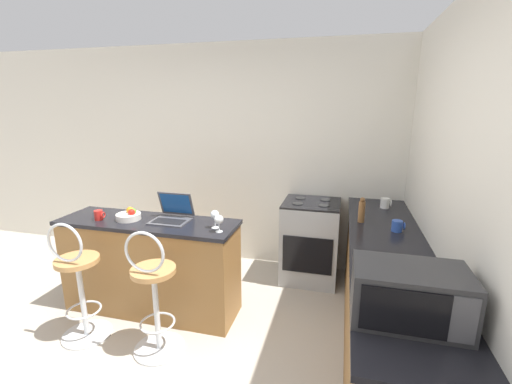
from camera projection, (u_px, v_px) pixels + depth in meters
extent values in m
cube|color=silver|center=(236.00, 157.00, 4.13)|extent=(12.00, 0.06, 2.60)
cube|color=silver|center=(495.00, 244.00, 1.56)|extent=(0.06, 12.00, 2.60)
cube|color=olive|center=(151.00, 268.00, 3.21)|extent=(1.62, 0.48, 0.86)
cube|color=black|center=(147.00, 222.00, 3.10)|extent=(1.65, 0.51, 0.03)
cube|color=olive|center=(385.00, 302.00, 2.65)|extent=(0.56, 2.70, 0.86)
cube|color=black|center=(391.00, 248.00, 2.53)|extent=(0.59, 2.73, 0.03)
cylinder|color=silver|center=(87.00, 334.00, 2.93)|extent=(0.40, 0.40, 0.02)
cylinder|color=silver|center=(82.00, 299.00, 2.84)|extent=(0.04, 0.04, 0.67)
torus|color=silver|center=(84.00, 310.00, 2.87)|extent=(0.28, 0.28, 0.02)
cylinder|color=#B7844C|center=(77.00, 261.00, 2.76)|extent=(0.34, 0.34, 0.04)
torus|color=silver|center=(65.00, 243.00, 2.62)|extent=(0.32, 0.02, 0.32)
cylinder|color=silver|center=(160.00, 348.00, 2.76)|extent=(0.40, 0.40, 0.02)
cylinder|color=silver|center=(157.00, 311.00, 2.67)|extent=(0.04, 0.04, 0.67)
torus|color=silver|center=(158.00, 323.00, 2.70)|extent=(0.28, 0.28, 0.02)
cylinder|color=#B7844C|center=(153.00, 271.00, 2.59)|extent=(0.34, 0.34, 0.04)
torus|color=silver|center=(144.00, 252.00, 2.45)|extent=(0.32, 0.02, 0.32)
cube|color=#47474C|center=(170.00, 221.00, 3.06)|extent=(0.33, 0.25, 0.01)
cube|color=black|center=(169.00, 221.00, 3.04)|extent=(0.28, 0.14, 0.00)
cube|color=#47474C|center=(176.00, 204.00, 3.16)|extent=(0.33, 0.08, 0.23)
cube|color=#19478C|center=(176.00, 204.00, 3.15)|extent=(0.29, 0.06, 0.19)
cube|color=#2D2D30|center=(409.00, 294.00, 1.64)|extent=(0.53, 0.32, 0.27)
cube|color=black|center=(404.00, 313.00, 1.49)|extent=(0.37, 0.01, 0.22)
cube|color=#4C4C51|center=(464.00, 321.00, 1.44)|extent=(0.11, 0.01, 0.22)
cube|color=#9EA3A8|center=(310.00, 242.00, 3.79)|extent=(0.60, 0.56, 0.88)
cube|color=black|center=(307.00, 255.00, 3.53)|extent=(0.51, 0.01, 0.39)
cube|color=black|center=(312.00, 203.00, 3.68)|extent=(0.60, 0.56, 0.02)
cylinder|color=black|center=(298.00, 204.00, 3.61)|extent=(0.11, 0.11, 0.01)
cylinder|color=black|center=(324.00, 205.00, 3.54)|extent=(0.11, 0.11, 0.01)
cylinder|color=black|center=(301.00, 198.00, 3.82)|extent=(0.11, 0.11, 0.01)
cylinder|color=black|center=(325.00, 200.00, 3.75)|extent=(0.11, 0.11, 0.01)
cylinder|color=red|center=(99.00, 215.00, 3.10)|extent=(0.07, 0.07, 0.09)
torus|color=red|center=(103.00, 215.00, 3.09)|extent=(0.01, 0.06, 0.06)
cylinder|color=#2D51AD|center=(397.00, 226.00, 2.82)|extent=(0.09, 0.09, 0.09)
torus|color=#2D51AD|center=(404.00, 226.00, 2.81)|extent=(0.01, 0.06, 0.06)
cylinder|color=silver|center=(215.00, 228.00, 2.91)|extent=(0.07, 0.07, 0.00)
cylinder|color=silver|center=(215.00, 223.00, 2.90)|extent=(0.01, 0.01, 0.08)
sphere|color=silver|center=(215.00, 214.00, 2.88)|extent=(0.07, 0.07, 0.07)
cylinder|color=silver|center=(219.00, 232.00, 2.82)|extent=(0.06, 0.06, 0.00)
cylinder|color=silver|center=(219.00, 227.00, 2.81)|extent=(0.01, 0.01, 0.07)
sphere|color=silver|center=(219.00, 219.00, 2.79)|extent=(0.08, 0.08, 0.08)
cylinder|color=brown|center=(362.00, 212.00, 3.03)|extent=(0.06, 0.06, 0.19)
sphere|color=brown|center=(363.00, 200.00, 3.01)|extent=(0.04, 0.04, 0.04)
cylinder|color=white|center=(385.00, 203.00, 3.46)|extent=(0.09, 0.09, 0.10)
torus|color=white|center=(391.00, 203.00, 3.44)|extent=(0.01, 0.06, 0.06)
cylinder|color=silver|center=(129.00, 217.00, 3.12)|extent=(0.22, 0.22, 0.05)
sphere|color=red|center=(132.00, 212.00, 3.09)|extent=(0.06, 0.06, 0.06)
sphere|color=orange|center=(130.00, 210.00, 3.14)|extent=(0.06, 0.06, 0.06)
sphere|color=#66B233|center=(133.00, 212.00, 3.11)|extent=(0.06, 0.06, 0.06)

